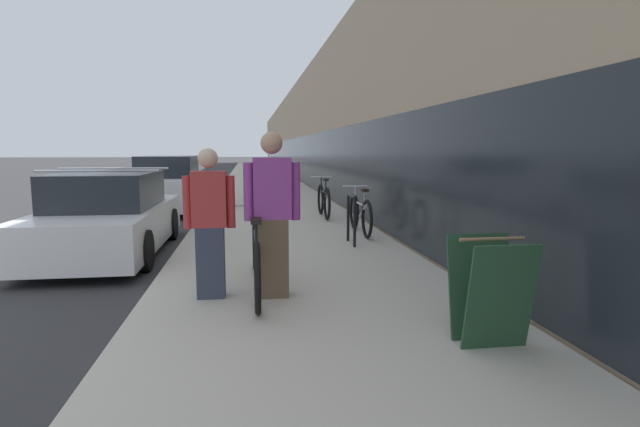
# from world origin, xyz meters

# --- Properties ---
(sidewalk_slab) EXTENTS (3.75, 70.00, 0.13)m
(sidewalk_slab) POSITION_xyz_m (5.77, 21.00, 0.07)
(sidewalk_slab) COLOR #BCB5A5
(sidewalk_slab) RESTS_ON ground
(storefront_facade) EXTENTS (10.01, 70.00, 5.29)m
(storefront_facade) POSITION_xyz_m (12.68, 29.00, 2.64)
(storefront_facade) COLOR tan
(storefront_facade) RESTS_ON ground
(tandem_bicycle) EXTENTS (0.52, 2.51, 0.91)m
(tandem_bicycle) POSITION_xyz_m (5.15, 1.95, 0.52)
(tandem_bicycle) COLOR black
(tandem_bicycle) RESTS_ON sidewalk_slab
(person_rider) EXTENTS (0.61, 0.24, 1.79)m
(person_rider) POSITION_xyz_m (5.33, 1.64, 1.03)
(person_rider) COLOR brown
(person_rider) RESTS_ON sidewalk_slab
(person_bystander) EXTENTS (0.55, 0.22, 1.62)m
(person_bystander) POSITION_xyz_m (4.66, 1.70, 0.95)
(person_bystander) COLOR #33384C
(person_bystander) RESTS_ON sidewalk_slab
(bike_rack_hoop) EXTENTS (0.05, 0.60, 0.84)m
(bike_rack_hoop) POSITION_xyz_m (6.80, 4.51, 0.65)
(bike_rack_hoop) COLOR black
(bike_rack_hoop) RESTS_ON sidewalk_slab
(cruiser_bike_nearest) EXTENTS (0.52, 1.81, 0.89)m
(cruiser_bike_nearest) POSITION_xyz_m (7.19, 5.54, 0.51)
(cruiser_bike_nearest) COLOR black
(cruiser_bike_nearest) RESTS_ON sidewalk_slab
(cruiser_bike_middle) EXTENTS (0.52, 1.76, 0.95)m
(cruiser_bike_middle) POSITION_xyz_m (6.84, 7.90, 0.53)
(cruiser_bike_middle) COLOR black
(cruiser_bike_middle) RESTS_ON sidewalk_slab
(sandwich_board_sign) EXTENTS (0.56, 0.56, 0.90)m
(sandwich_board_sign) POSITION_xyz_m (7.04, 0.04, 0.58)
(sandwich_board_sign) COLOR #23472D
(sandwich_board_sign) RESTS_ON sidewalk_slab
(parked_sedan_curbside) EXTENTS (1.82, 4.29, 1.43)m
(parked_sedan_curbside) POSITION_xyz_m (2.78, 4.84, 0.62)
(parked_sedan_curbside) COLOR white
(parked_sedan_curbside) RESTS_ON ground
(vintage_roadster_curbside) EXTENTS (1.80, 4.53, 1.55)m
(vintage_roadster_curbside) POSITION_xyz_m (2.82, 10.99, 0.71)
(vintage_roadster_curbside) COLOR white
(vintage_roadster_curbside) RESTS_ON ground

